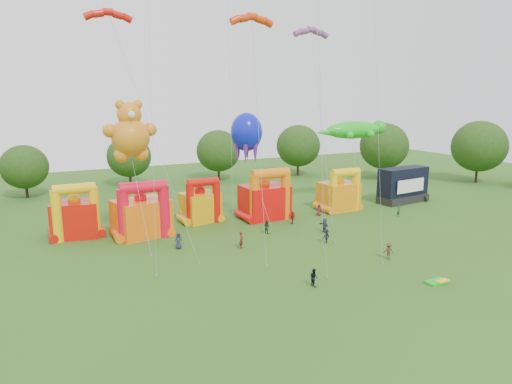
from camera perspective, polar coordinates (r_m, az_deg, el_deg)
name	(u,v)px	position (r m, az deg, el deg)	size (l,w,h in m)	color
ground	(388,305)	(37.54, 16.12, -13.45)	(160.00, 160.00, 0.00)	#375718
tree_ring	(375,227)	(35.05, 14.60, -4.25)	(123.23, 125.33, 12.07)	#352314
bouncy_castle_0	(76,216)	(55.75, -21.62, -2.82)	(5.72, 4.94, 6.40)	red
bouncy_castle_1	(142,215)	(53.71, -14.08, -2.79)	(6.67, 5.83, 6.63)	orange
bouncy_castle_2	(201,205)	(58.52, -6.92, -1.58)	(5.10, 4.42, 5.84)	orange
bouncy_castle_3	(266,199)	(59.64, 1.21, -0.91)	(5.92, 4.82, 6.85)	red
bouncy_castle_4	(340,194)	(65.12, 10.40, -0.23)	(5.01, 4.03, 6.13)	orange
stage_trailer	(403,185)	(72.55, 17.91, 0.80)	(8.63, 4.04, 5.32)	black
teddy_bear_kite	(132,147)	(50.63, -15.20, 5.44)	(5.73, 8.42, 15.52)	orange
gecko_kite	(355,151)	(69.20, 12.23, 5.02)	(12.72, 6.49, 12.31)	green
octopus_kite	(251,157)	(57.41, -0.60, 4.42)	(4.01, 6.26, 13.88)	#0C19BF
parafoil_kites	(205,135)	(46.40, -6.44, 7.08)	(27.30, 12.67, 24.80)	red
diamond_kites	(274,80)	(45.92, 2.30, 13.84)	(22.80, 18.74, 43.32)	#EE350B
folded_kite_bundle	(437,282)	(42.88, 21.71, -10.38)	(2.02, 1.12, 0.31)	green
spectator_0	(179,241)	(48.87, -9.66, -6.04)	(0.86, 0.56, 1.75)	#26273F
spectator_1	(241,240)	(48.31, -1.84, -6.01)	(0.68, 0.45, 1.87)	#5A2519
spectator_2	(267,227)	(53.55, 1.33, -4.36)	(0.78, 0.61, 1.60)	#16371B
spectator_3	(326,236)	(50.64, 8.73, -5.47)	(1.02, 0.59, 1.59)	black
spectator_4	(292,218)	(57.69, 4.56, -3.20)	(0.95, 0.40, 1.62)	#47331C
spectator_5	(324,225)	(54.39, 8.54, -4.16)	(1.61, 0.51, 1.74)	#27253E
spectator_6	(319,210)	(61.97, 7.88, -2.24)	(0.77, 0.50, 1.57)	maroon
spectator_7	(399,211)	(63.75, 17.39, -2.29)	(0.56, 0.37, 1.55)	#1A4328
spectator_8	(314,277)	(39.48, 7.24, -10.54)	(0.75, 0.59, 1.55)	black
spectator_9	(389,251)	(47.14, 16.23, -7.10)	(1.06, 0.61, 1.64)	#442E1B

